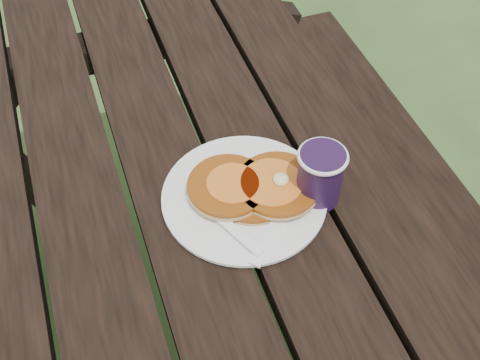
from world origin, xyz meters
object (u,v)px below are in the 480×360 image
object	(u,v)px
picnic_table	(207,355)
pancake_stack	(254,187)
plate	(244,197)
coffee_cup	(320,173)

from	to	relation	value
picnic_table	pancake_stack	bearing A→B (deg)	30.11
picnic_table	plate	xyz separation A→B (m)	(0.10, 0.07, 0.39)
pancake_stack	coffee_cup	xyz separation A→B (m)	(0.10, -0.03, 0.03)
picnic_table	coffee_cup	xyz separation A→B (m)	(0.22, 0.04, 0.44)
picnic_table	plate	distance (m)	0.41
coffee_cup	pancake_stack	bearing A→B (deg)	160.58
pancake_stack	coffee_cup	world-z (taller)	coffee_cup
pancake_stack	coffee_cup	bearing A→B (deg)	-19.42
plate	pancake_stack	distance (m)	0.03
plate	pancake_stack	xyz separation A→B (m)	(0.02, 0.00, 0.02)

